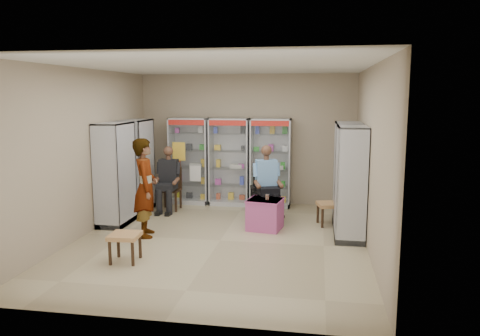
% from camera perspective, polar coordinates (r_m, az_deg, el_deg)
% --- Properties ---
extents(floor, '(6.00, 6.00, 0.00)m').
position_cam_1_polar(floor, '(8.31, -2.44, -8.82)').
color(floor, tan).
rests_on(floor, ground).
extents(room_shell, '(5.02, 6.02, 3.01)m').
position_cam_1_polar(room_shell, '(7.93, -2.53, 4.85)').
color(room_shell, tan).
rests_on(room_shell, ground).
extents(cabinet_back_left, '(0.90, 0.50, 2.00)m').
position_cam_1_polar(cabinet_back_left, '(10.98, -6.16, 0.87)').
color(cabinet_back_left, silver).
rests_on(cabinet_back_left, floor).
extents(cabinet_back_mid, '(0.90, 0.50, 2.00)m').
position_cam_1_polar(cabinet_back_mid, '(10.76, -1.28, 0.76)').
color(cabinet_back_mid, '#A8ABAF').
rests_on(cabinet_back_mid, floor).
extents(cabinet_back_right, '(0.90, 0.50, 2.00)m').
position_cam_1_polar(cabinet_back_right, '(10.63, 3.75, 0.64)').
color(cabinet_back_right, '#9FA0A5').
rests_on(cabinet_back_right, floor).
extents(cabinet_right_far, '(0.90, 0.50, 2.00)m').
position_cam_1_polar(cabinet_right_far, '(9.48, 12.90, -0.59)').
color(cabinet_right_far, '#A6A7AD').
rests_on(cabinet_right_far, floor).
extents(cabinet_right_near, '(0.90, 0.50, 2.00)m').
position_cam_1_polar(cabinet_right_near, '(8.39, 13.32, -1.82)').
color(cabinet_right_near, silver).
rests_on(cabinet_right_near, floor).
extents(cabinet_left_far, '(0.90, 0.50, 2.00)m').
position_cam_1_polar(cabinet_left_far, '(10.41, -12.48, 0.27)').
color(cabinet_left_far, silver).
rests_on(cabinet_left_far, floor).
extents(cabinet_left_near, '(0.90, 0.50, 2.00)m').
position_cam_1_polar(cabinet_left_near, '(9.41, -14.98, -0.74)').
color(cabinet_left_near, '#A3A4AA').
rests_on(cabinet_left_near, floor).
extents(wooden_chair, '(0.42, 0.42, 0.94)m').
position_cam_1_polar(wooden_chair, '(10.45, -8.51, -2.53)').
color(wooden_chair, black).
rests_on(wooden_chair, floor).
extents(seated_customer, '(0.44, 0.60, 1.34)m').
position_cam_1_polar(seated_customer, '(10.37, -8.62, -1.50)').
color(seated_customer, black).
rests_on(seated_customer, floor).
extents(office_chair, '(0.79, 0.79, 1.13)m').
position_cam_1_polar(office_chair, '(9.52, 3.20, -2.99)').
color(office_chair, black).
rests_on(office_chair, floor).
extents(seated_shopkeeper, '(0.67, 0.78, 1.44)m').
position_cam_1_polar(seated_shopkeeper, '(9.44, 3.18, -2.14)').
color(seated_shopkeeper, '#6F94DD').
rests_on(seated_shopkeeper, floor).
extents(pink_trunk, '(0.69, 0.67, 0.58)m').
position_cam_1_polar(pink_trunk, '(8.91, 3.07, -5.65)').
color(pink_trunk, '#AE4594').
rests_on(pink_trunk, floor).
extents(tea_glass, '(0.07, 0.07, 0.10)m').
position_cam_1_polar(tea_glass, '(8.83, 3.34, -3.53)').
color(tea_glass, '#632D08').
rests_on(tea_glass, pink_trunk).
extents(woven_stool_a, '(0.54, 0.54, 0.44)m').
position_cam_1_polar(woven_stool_a, '(9.35, 10.80, -5.52)').
color(woven_stool_a, tan).
rests_on(woven_stool_a, floor).
extents(woven_stool_b, '(0.47, 0.47, 0.44)m').
position_cam_1_polar(woven_stool_b, '(7.46, -13.81, -9.40)').
color(woven_stool_b, olive).
rests_on(woven_stool_b, floor).
extents(standing_man, '(0.60, 0.74, 1.77)m').
position_cam_1_polar(standing_man, '(8.52, -11.44, -2.37)').
color(standing_man, gray).
rests_on(standing_man, floor).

